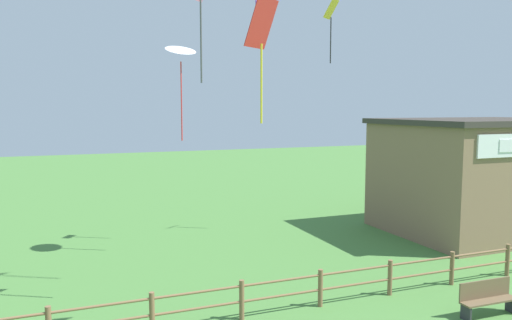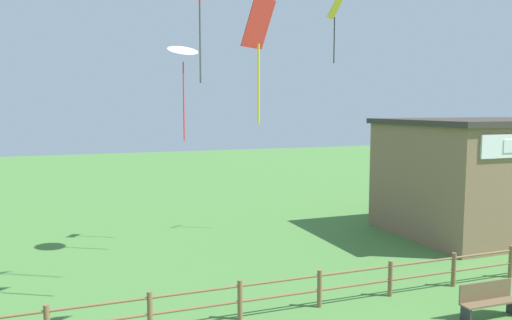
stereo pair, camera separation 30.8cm
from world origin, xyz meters
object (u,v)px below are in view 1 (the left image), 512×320
Objects in this scene: seaside_building at (481,175)px; kite_white_delta at (181,52)px; park_bench_near_fence at (487,297)px; kite_red_diamond at (261,35)px; kite_yellow_diamond at (331,18)px.

seaside_building is 14.71m from kite_white_delta.
park_bench_near_fence is 9.41m from kite_red_diamond.
park_bench_near_fence is 0.47× the size of kite_white_delta.
seaside_building is at bearing -18.46° from kite_yellow_diamond.
seaside_building reaches higher than park_bench_near_fence.
kite_red_diamond is (-13.57, -6.38, 4.81)m from seaside_building.
seaside_building is 9.99m from kite_yellow_diamond.
kite_white_delta is at bearing 174.16° from seaside_building.
kite_yellow_diamond is (6.83, 8.63, 2.21)m from kite_red_diamond.
park_bench_near_fence is 13.32m from kite_yellow_diamond.
kite_white_delta is (-6.42, 8.85, 7.29)m from park_bench_near_fence.
kite_white_delta is at bearing 90.87° from kite_red_diamond.
seaside_building is 2.96× the size of kite_red_diamond.
seaside_building is at bearing -5.84° from kite_white_delta.
seaside_building is 3.13× the size of kite_yellow_diamond.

